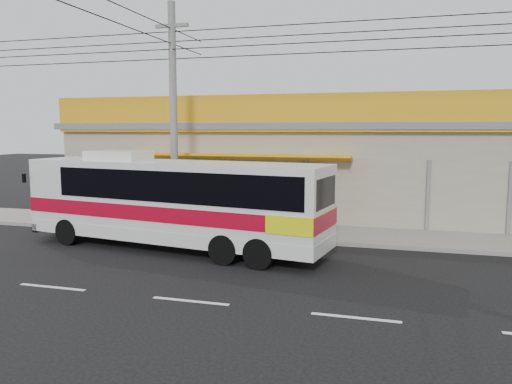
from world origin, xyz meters
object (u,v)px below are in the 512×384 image
at_px(motorbike_red, 108,216).
at_px(utility_pole, 172,44).
at_px(motorbike_dark, 66,206).
at_px(coach_bus, 177,198).

height_order(motorbike_red, utility_pole, utility_pole).
relative_size(motorbike_dark, utility_pole, 0.05).
bearing_deg(utility_pole, coach_bus, -63.96).
height_order(motorbike_dark, utility_pole, utility_pole).
bearing_deg(coach_bus, motorbike_dark, 162.29).
relative_size(motorbike_red, motorbike_dark, 0.97).
bearing_deg(coach_bus, utility_pole, 125.02).
bearing_deg(motorbike_red, utility_pole, -71.58).
xyz_separation_m(coach_bus, motorbike_dark, (-7.27, 3.65, -1.14)).
bearing_deg(motorbike_red, motorbike_dark, 80.94).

